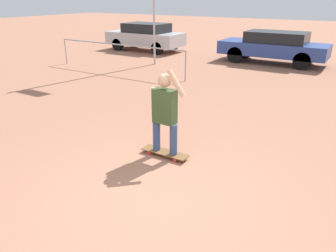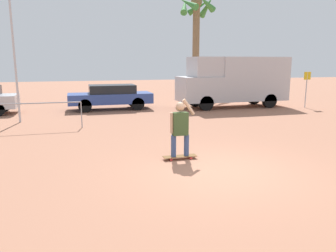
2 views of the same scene
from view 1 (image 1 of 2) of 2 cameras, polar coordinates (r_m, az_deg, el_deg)
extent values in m
plane|color=#A36B51|center=(5.01, -1.96, -12.60)|extent=(80.00, 80.00, 0.00)
cube|color=brown|center=(6.18, -0.54, -4.58)|extent=(0.93, 0.26, 0.02)
cylinder|color=red|center=(6.26, -3.27, -4.69)|extent=(0.07, 0.03, 0.07)
cylinder|color=red|center=(6.42, -2.16, -3.96)|extent=(0.07, 0.03, 0.07)
cylinder|color=red|center=(5.99, 1.21, -5.98)|extent=(0.07, 0.03, 0.07)
cylinder|color=red|center=(6.16, 2.24, -5.18)|extent=(0.07, 0.03, 0.07)
cylinder|color=#384C7A|center=(6.15, -2.01, -1.64)|extent=(0.14, 0.14, 0.59)
cylinder|color=#384C7A|center=(5.97, 0.96, -2.39)|extent=(0.14, 0.14, 0.59)
cube|color=#384C28|center=(5.83, -0.57, 3.45)|extent=(0.41, 0.22, 0.62)
sphere|color=tan|center=(5.70, -0.59, 7.95)|extent=(0.24, 0.24, 0.24)
cylinder|color=tan|center=(5.95, -2.50, 4.14)|extent=(0.09, 0.09, 0.55)
cylinder|color=tan|center=(5.59, 1.47, 7.43)|extent=(0.36, 0.09, 0.46)
cylinder|color=black|center=(15.20, 11.67, 12.06)|extent=(0.71, 0.22, 0.71)
cylinder|color=black|center=(16.59, 13.55, 12.71)|extent=(0.71, 0.22, 0.71)
cylinder|color=black|center=(14.48, 22.31, 10.42)|extent=(0.71, 0.22, 0.71)
cylinder|color=black|center=(15.94, 23.34, 11.19)|extent=(0.71, 0.22, 0.71)
cube|color=#2D4793|center=(15.45, 17.77, 12.69)|extent=(4.56, 1.72, 0.56)
cube|color=black|center=(15.36, 18.42, 14.49)|extent=(2.51, 1.51, 0.46)
cylinder|color=black|center=(18.55, -8.74, 13.86)|extent=(0.64, 0.22, 0.64)
cylinder|color=black|center=(19.71, -5.84, 14.45)|extent=(0.64, 0.22, 0.64)
cylinder|color=black|center=(17.01, -1.87, 13.38)|extent=(0.64, 0.22, 0.64)
cylinder|color=black|center=(18.27, 0.82, 13.98)|extent=(0.64, 0.22, 0.64)
cube|color=#BCBCC1|center=(18.31, -4.03, 14.97)|extent=(4.17, 1.73, 0.65)
cube|color=black|center=(18.19, -3.80, 16.71)|extent=(2.29, 1.52, 0.47)
cylinder|color=#99999E|center=(13.16, -8.70, 13.86)|extent=(5.98, 0.05, 0.05)
cylinder|color=#99999E|center=(15.32, -17.39, 12.26)|extent=(0.04, 0.04, 1.05)
cylinder|color=#99999E|center=(11.57, 3.06, 10.35)|extent=(0.04, 0.04, 1.05)
camera|label=2|loc=(6.69, -89.83, -1.75)|focal=35.00mm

